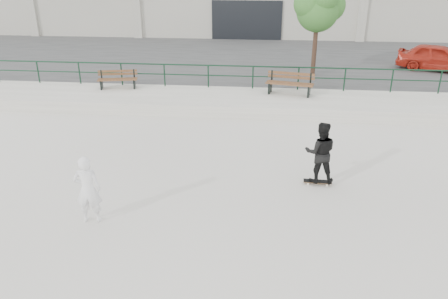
# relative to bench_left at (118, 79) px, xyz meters

# --- Properties ---
(ground) EXTENTS (120.00, 120.00, 0.00)m
(ground) POSITION_rel_bench_left_xyz_m (5.01, -10.26, -0.89)
(ground) COLOR #B7B3A8
(ground) RESTS_ON ground
(ledge) EXTENTS (30.00, 3.00, 0.50)m
(ledge) POSITION_rel_bench_left_xyz_m (5.01, -0.76, -0.64)
(ledge) COLOR #B6B4A6
(ledge) RESTS_ON ground
(parking_strip) EXTENTS (60.00, 14.00, 0.50)m
(parking_strip) POSITION_rel_bench_left_xyz_m (5.01, 7.74, -0.64)
(parking_strip) COLOR #3B3B3B
(parking_strip) RESTS_ON ground
(railing) EXTENTS (28.00, 0.06, 1.03)m
(railing) POSITION_rel_bench_left_xyz_m (5.01, 0.54, 0.35)
(railing) COLOR #12331F
(railing) RESTS_ON ledge
(bench_left) EXTENTS (1.80, 0.85, 0.80)m
(bench_left) POSITION_rel_bench_left_xyz_m (0.00, 0.00, 0.00)
(bench_left) COLOR #51331B
(bench_left) RESTS_ON ledge
(bench_right) EXTENTS (2.08, 0.98, 0.92)m
(bench_right) POSITION_rel_bench_left_xyz_m (7.62, -0.19, 0.06)
(bench_right) COLOR #51331B
(bench_right) RESTS_ON ledge
(tree) EXTENTS (2.49, 2.21, 4.42)m
(tree) POSITION_rel_bench_left_xyz_m (8.92, 3.30, 2.92)
(tree) COLOR #422A21
(tree) RESTS_ON parking_strip
(red_car) EXTENTS (4.28, 2.92, 1.35)m
(red_car) POSITION_rel_bench_left_xyz_m (15.38, 5.01, 0.28)
(red_car) COLOR #AD2315
(red_car) RESTS_ON parking_strip
(skateboard) EXTENTS (0.79, 0.24, 0.09)m
(skateboard) POSITION_rel_bench_left_xyz_m (8.19, -7.44, -0.82)
(skateboard) COLOR black
(skateboard) RESTS_ON ground
(standing_skater) EXTENTS (0.86, 0.68, 1.75)m
(standing_skater) POSITION_rel_bench_left_xyz_m (8.19, -7.44, 0.07)
(standing_skater) COLOR black
(standing_skater) RESTS_ON skateboard
(seated_skater) EXTENTS (0.67, 0.49, 1.71)m
(seated_skater) POSITION_rel_bench_left_xyz_m (2.59, -9.92, -0.04)
(seated_skater) COLOR white
(seated_skater) RESTS_ON ground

